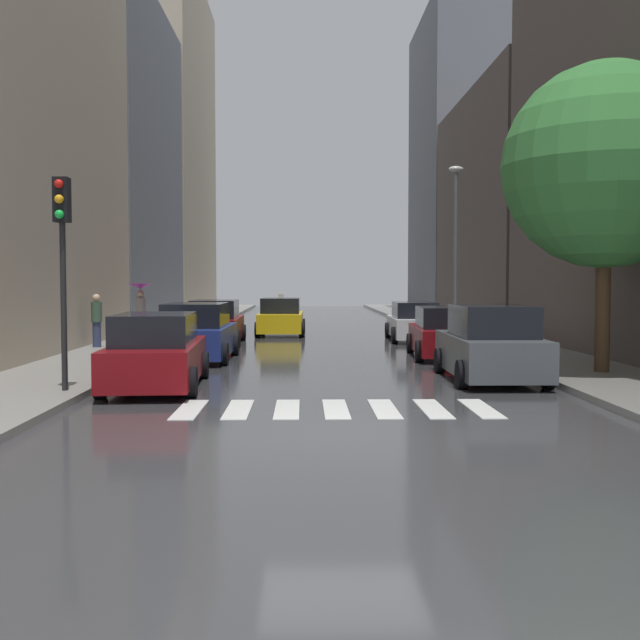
{
  "coord_description": "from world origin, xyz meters",
  "views": [
    {
      "loc": [
        -0.6,
        -11.66,
        2.38
      ],
      "look_at": [
        0.02,
        16.65,
        0.93
      ],
      "focal_mm": 43.49,
      "sensor_mm": 36.0,
      "label": 1
    }
  ],
  "objects_px": {
    "street_tree_right": "(605,166)",
    "lamp_post_right": "(455,238)",
    "parked_car_right_third": "(414,322)",
    "traffic_light_left_corner": "(62,236)",
    "parked_car_left_third": "(215,323)",
    "pedestrian_near_tree": "(97,319)",
    "parked_car_right_nearest": "(491,346)",
    "parked_car_left_nearest": "(156,353)",
    "pedestrian_by_kerb": "(141,300)",
    "parked_car_left_second": "(197,334)",
    "taxi_midroad": "(281,318)",
    "parked_car_right_second": "(444,334)"
  },
  "relations": [
    {
      "from": "lamp_post_right",
      "to": "parked_car_left_third",
      "type": "bearing_deg",
      "value": -167.19
    },
    {
      "from": "parked_car_right_second",
      "to": "street_tree_right",
      "type": "height_order",
      "value": "street_tree_right"
    },
    {
      "from": "taxi_midroad",
      "to": "street_tree_right",
      "type": "distance_m",
      "value": 17.75
    },
    {
      "from": "parked_car_right_second",
      "to": "pedestrian_by_kerb",
      "type": "xyz_separation_m",
      "value": [
        -10.46,
        5.4,
        0.9
      ]
    },
    {
      "from": "parked_car_right_third",
      "to": "lamp_post_right",
      "type": "height_order",
      "value": "lamp_post_right"
    },
    {
      "from": "parked_car_right_third",
      "to": "parked_car_right_second",
      "type": "bearing_deg",
      "value": -178.91
    },
    {
      "from": "parked_car_left_third",
      "to": "parked_car_right_second",
      "type": "relative_size",
      "value": 1.01
    },
    {
      "from": "parked_car_right_nearest",
      "to": "parked_car_right_third",
      "type": "relative_size",
      "value": 1.0
    },
    {
      "from": "parked_car_left_nearest",
      "to": "traffic_light_left_corner",
      "type": "distance_m",
      "value": 3.29
    },
    {
      "from": "street_tree_right",
      "to": "lamp_post_right",
      "type": "relative_size",
      "value": 1.1
    },
    {
      "from": "parked_car_right_third",
      "to": "pedestrian_by_kerb",
      "type": "xyz_separation_m",
      "value": [
        -10.49,
        -1.29,
        0.92
      ]
    },
    {
      "from": "pedestrian_by_kerb",
      "to": "lamp_post_right",
      "type": "xyz_separation_m",
      "value": [
        12.25,
        2.07,
        2.45
      ]
    },
    {
      "from": "parked_car_left_nearest",
      "to": "taxi_midroad",
      "type": "relative_size",
      "value": 1.09
    },
    {
      "from": "taxi_midroad",
      "to": "lamp_post_right",
      "type": "bearing_deg",
      "value": -108.99
    },
    {
      "from": "parked_car_left_nearest",
      "to": "street_tree_right",
      "type": "relative_size",
      "value": 0.65
    },
    {
      "from": "parked_car_right_second",
      "to": "parked_car_right_nearest",
      "type": "bearing_deg",
      "value": -176.08
    },
    {
      "from": "taxi_midroad",
      "to": "pedestrian_by_kerb",
      "type": "bearing_deg",
      "value": 133.03
    },
    {
      "from": "parked_car_left_third",
      "to": "parked_car_right_nearest",
      "type": "xyz_separation_m",
      "value": [
        7.76,
        -10.82,
        0.06
      ]
    },
    {
      "from": "parked_car_left_third",
      "to": "traffic_light_left_corner",
      "type": "relative_size",
      "value": 1.09
    },
    {
      "from": "parked_car_right_third",
      "to": "parked_car_left_nearest",
      "type": "bearing_deg",
      "value": 151.51
    },
    {
      "from": "parked_car_right_third",
      "to": "taxi_midroad",
      "type": "distance_m",
      "value": 6.32
    },
    {
      "from": "pedestrian_by_kerb",
      "to": "street_tree_right",
      "type": "height_order",
      "value": "street_tree_right"
    },
    {
      "from": "parked_car_right_nearest",
      "to": "parked_car_right_second",
      "type": "height_order",
      "value": "parked_car_right_nearest"
    },
    {
      "from": "parked_car_left_second",
      "to": "street_tree_right",
      "type": "distance_m",
      "value": 12.15
    },
    {
      "from": "parked_car_right_second",
      "to": "taxi_midroad",
      "type": "distance_m",
      "value": 11.37
    },
    {
      "from": "street_tree_right",
      "to": "traffic_light_left_corner",
      "type": "height_order",
      "value": "street_tree_right"
    },
    {
      "from": "parked_car_left_third",
      "to": "pedestrian_by_kerb",
      "type": "xyz_separation_m",
      "value": [
        -2.8,
        0.08,
        0.86
      ]
    },
    {
      "from": "parked_car_right_third",
      "to": "taxi_midroad",
      "type": "xyz_separation_m",
      "value": [
        -5.35,
        3.35,
        0.04
      ]
    },
    {
      "from": "taxi_midroad",
      "to": "pedestrian_near_tree",
      "type": "distance_m",
      "value": 9.78
    },
    {
      "from": "parked_car_right_third",
      "to": "traffic_light_left_corner",
      "type": "distance_m",
      "value": 17.55
    },
    {
      "from": "parked_car_right_nearest",
      "to": "traffic_light_left_corner",
      "type": "bearing_deg",
      "value": 105.72
    },
    {
      "from": "parked_car_left_third",
      "to": "pedestrian_by_kerb",
      "type": "distance_m",
      "value": 2.93
    },
    {
      "from": "pedestrian_by_kerb",
      "to": "parked_car_right_third",
      "type": "bearing_deg",
      "value": 1.27
    },
    {
      "from": "parked_car_right_second",
      "to": "street_tree_right",
      "type": "distance_m",
      "value": 7.31
    },
    {
      "from": "parked_car_left_nearest",
      "to": "street_tree_right",
      "type": "bearing_deg",
      "value": -84.23
    },
    {
      "from": "street_tree_right",
      "to": "pedestrian_by_kerb",
      "type": "bearing_deg",
      "value": 142.12
    },
    {
      "from": "parked_car_right_nearest",
      "to": "taxi_midroad",
      "type": "height_order",
      "value": "taxi_midroad"
    },
    {
      "from": "pedestrian_by_kerb",
      "to": "traffic_light_left_corner",
      "type": "xyz_separation_m",
      "value": [
        1.25,
        -13.42,
        1.64
      ]
    },
    {
      "from": "parked_car_left_second",
      "to": "street_tree_right",
      "type": "xyz_separation_m",
      "value": [
        10.48,
        -4.36,
        4.34
      ]
    },
    {
      "from": "parked_car_left_third",
      "to": "parked_car_right_third",
      "type": "distance_m",
      "value": 7.8
    },
    {
      "from": "pedestrian_near_tree",
      "to": "street_tree_right",
      "type": "relative_size",
      "value": 0.24
    },
    {
      "from": "parked_car_right_second",
      "to": "taxi_midroad",
      "type": "xyz_separation_m",
      "value": [
        -5.32,
        10.04,
        0.02
      ]
    },
    {
      "from": "parked_car_left_third",
      "to": "traffic_light_left_corner",
      "type": "height_order",
      "value": "traffic_light_left_corner"
    },
    {
      "from": "parked_car_right_third",
      "to": "parked_car_left_second",
      "type": "bearing_deg",
      "value": 135.62
    },
    {
      "from": "parked_car_right_third",
      "to": "lamp_post_right",
      "type": "xyz_separation_m",
      "value": [
        1.77,
        0.78,
        3.37
      ]
    },
    {
      "from": "taxi_midroad",
      "to": "lamp_post_right",
      "type": "height_order",
      "value": "lamp_post_right"
    },
    {
      "from": "parked_car_right_second",
      "to": "traffic_light_left_corner",
      "type": "distance_m",
      "value": 12.47
    },
    {
      "from": "parked_car_left_nearest",
      "to": "pedestrian_by_kerb",
      "type": "relative_size",
      "value": 2.29
    },
    {
      "from": "parked_car_right_third",
      "to": "parked_car_right_nearest",
      "type": "bearing_deg",
      "value": -178.31
    },
    {
      "from": "traffic_light_left_corner",
      "to": "taxi_midroad",
      "type": "bearing_deg",
      "value": 77.88
    }
  ]
}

